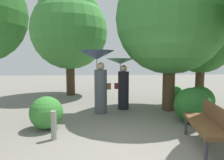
% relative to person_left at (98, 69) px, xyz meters
% --- Properties ---
extents(ground_plane, '(40.00, 40.00, 0.00)m').
position_rel_person_left_xyz_m(ground_plane, '(0.47, -2.99, -1.44)').
color(ground_plane, slate).
extents(person_left, '(1.14, 1.14, 2.04)m').
position_rel_person_left_xyz_m(person_left, '(0.00, 0.00, 0.00)').
color(person_left, '#474C56').
rests_on(person_left, ground).
extents(person_right, '(1.01, 1.01, 1.79)m').
position_rel_person_left_xyz_m(person_right, '(0.82, 0.49, -0.25)').
color(person_right, black).
rests_on(person_right, ground).
extents(park_bench, '(0.77, 1.57, 0.83)m').
position_rel_person_left_xyz_m(park_bench, '(2.14, -2.73, -0.93)').
color(park_bench, '#38383D').
rests_on(park_bench, ground).
extents(tree_near_left, '(3.68, 3.68, 5.44)m').
position_rel_person_left_xyz_m(tree_near_left, '(-1.39, 3.49, 1.97)').
color(tree_near_left, '#42301E').
rests_on(tree_near_left, ground).
extents(tree_near_right, '(3.69, 3.69, 5.40)m').
position_rel_person_left_xyz_m(tree_near_right, '(2.42, 0.25, 1.93)').
color(tree_near_right, '#4C3823').
rests_on(tree_near_right, ground).
extents(tree_mid_right, '(2.17, 2.17, 3.84)m').
position_rel_person_left_xyz_m(tree_mid_right, '(3.77, 0.71, 1.10)').
color(tree_mid_right, '#4C3823').
rests_on(tree_mid_right, ground).
extents(bush_path_left, '(0.82, 0.82, 0.82)m').
position_rel_person_left_xyz_m(bush_path_left, '(-1.31, -1.41, -1.03)').
color(bush_path_left, '#387F33').
rests_on(bush_path_left, ground).
extents(bush_path_right, '(0.98, 0.98, 0.98)m').
position_rel_person_left_xyz_m(bush_path_right, '(2.56, -1.22, -0.95)').
color(bush_path_right, '#235B23').
rests_on(bush_path_right, ground).
extents(bush_behind_bench, '(0.91, 0.91, 0.91)m').
position_rel_person_left_xyz_m(bush_behind_bench, '(3.22, -0.37, -0.98)').
color(bush_behind_bench, '#235B23').
rests_on(bush_behind_bench, ground).
extents(bush_far_side, '(0.69, 0.69, 0.69)m').
position_rel_person_left_xyz_m(bush_far_side, '(3.16, 1.53, -1.09)').
color(bush_far_side, '#428C3D').
rests_on(bush_far_side, ground).
extents(path_marker_post, '(0.12, 0.12, 0.63)m').
position_rel_person_left_xyz_m(path_marker_post, '(-0.97, -2.12, -1.12)').
color(path_marker_post, gray).
rests_on(path_marker_post, ground).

